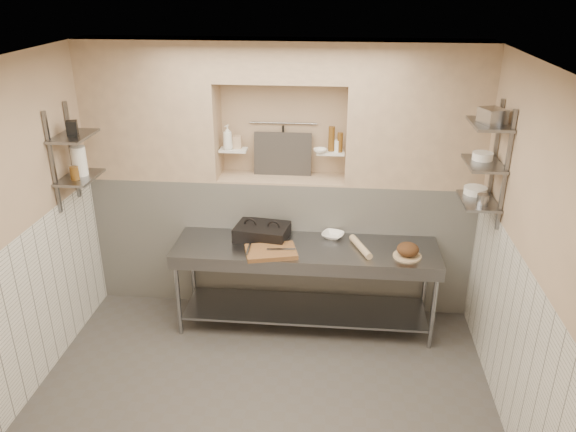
# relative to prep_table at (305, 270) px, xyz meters

# --- Properties ---
(floor) EXTENTS (4.00, 3.90, 0.10)m
(floor) POSITION_rel_prep_table_xyz_m (-0.29, -1.18, -0.69)
(floor) COLOR #46433E
(floor) RESTS_ON ground
(ceiling) EXTENTS (4.00, 3.90, 0.10)m
(ceiling) POSITION_rel_prep_table_xyz_m (-0.29, -1.18, 2.21)
(ceiling) COLOR silver
(ceiling) RESTS_ON ground
(wall_left) EXTENTS (0.10, 3.90, 2.80)m
(wall_left) POSITION_rel_prep_table_xyz_m (-2.34, -1.18, 0.76)
(wall_left) COLOR tan
(wall_left) RESTS_ON ground
(wall_right) EXTENTS (0.10, 3.90, 2.80)m
(wall_right) POSITION_rel_prep_table_xyz_m (1.76, -1.18, 0.76)
(wall_right) COLOR tan
(wall_right) RESTS_ON ground
(wall_back) EXTENTS (4.00, 0.10, 2.80)m
(wall_back) POSITION_rel_prep_table_xyz_m (-0.29, 0.82, 0.76)
(wall_back) COLOR tan
(wall_back) RESTS_ON ground
(backwall_lower) EXTENTS (4.00, 0.40, 1.40)m
(backwall_lower) POSITION_rel_prep_table_xyz_m (-0.29, 0.57, 0.06)
(backwall_lower) COLOR silver
(backwall_lower) RESTS_ON floor
(alcove_sill) EXTENTS (1.30, 0.40, 0.02)m
(alcove_sill) POSITION_rel_prep_table_xyz_m (-0.29, 0.57, 0.77)
(alcove_sill) COLOR tan
(alcove_sill) RESTS_ON backwall_lower
(backwall_pillar_left) EXTENTS (1.35, 0.40, 1.40)m
(backwall_pillar_left) POSITION_rel_prep_table_xyz_m (-1.62, 0.57, 1.46)
(backwall_pillar_left) COLOR tan
(backwall_pillar_left) RESTS_ON backwall_lower
(backwall_pillar_right) EXTENTS (1.35, 0.40, 1.40)m
(backwall_pillar_right) POSITION_rel_prep_table_xyz_m (1.03, 0.57, 1.46)
(backwall_pillar_right) COLOR tan
(backwall_pillar_right) RESTS_ON backwall_lower
(backwall_header) EXTENTS (1.30, 0.40, 0.40)m
(backwall_header) POSITION_rel_prep_table_xyz_m (-0.29, 0.57, 1.96)
(backwall_header) COLOR tan
(backwall_header) RESTS_ON backwall_lower
(wainscot_left) EXTENTS (0.02, 3.90, 1.40)m
(wainscot_left) POSITION_rel_prep_table_xyz_m (-2.28, -1.18, 0.06)
(wainscot_left) COLOR silver
(wainscot_left) RESTS_ON floor
(wainscot_right) EXTENTS (0.02, 3.90, 1.40)m
(wainscot_right) POSITION_rel_prep_table_xyz_m (1.70, -1.18, 0.06)
(wainscot_right) COLOR silver
(wainscot_right) RESTS_ON floor
(alcove_shelf_left) EXTENTS (0.28, 0.16, 0.02)m
(alcove_shelf_left) POSITION_rel_prep_table_xyz_m (-0.79, 0.57, 1.06)
(alcove_shelf_left) COLOR white
(alcove_shelf_left) RESTS_ON backwall_lower
(alcove_shelf_right) EXTENTS (0.28, 0.16, 0.02)m
(alcove_shelf_right) POSITION_rel_prep_table_xyz_m (0.21, 0.57, 1.06)
(alcove_shelf_right) COLOR white
(alcove_shelf_right) RESTS_ON backwall_lower
(utensil_rail) EXTENTS (0.70, 0.02, 0.02)m
(utensil_rail) POSITION_rel_prep_table_xyz_m (-0.29, 0.74, 1.31)
(utensil_rail) COLOR gray
(utensil_rail) RESTS_ON wall_back
(hanging_steel) EXTENTS (0.02, 0.02, 0.30)m
(hanging_steel) POSITION_rel_prep_table_xyz_m (-0.29, 0.72, 1.14)
(hanging_steel) COLOR black
(hanging_steel) RESTS_ON utensil_rail
(splash_panel) EXTENTS (0.60, 0.08, 0.45)m
(splash_panel) POSITION_rel_prep_table_xyz_m (-0.29, 0.67, 1.00)
(splash_panel) COLOR #383330
(splash_panel) RESTS_ON alcove_sill
(shelf_rail_left_a) EXTENTS (0.03, 0.03, 0.95)m
(shelf_rail_left_a) POSITION_rel_prep_table_xyz_m (-2.27, 0.07, 1.16)
(shelf_rail_left_a) COLOR slate
(shelf_rail_left_a) RESTS_ON wall_left
(shelf_rail_left_b) EXTENTS (0.03, 0.03, 0.95)m
(shelf_rail_left_b) POSITION_rel_prep_table_xyz_m (-2.27, -0.33, 1.16)
(shelf_rail_left_b) COLOR slate
(shelf_rail_left_b) RESTS_ON wall_left
(wall_shelf_left_lower) EXTENTS (0.30, 0.50, 0.02)m
(wall_shelf_left_lower) POSITION_rel_prep_table_xyz_m (-2.13, -0.13, 0.96)
(wall_shelf_left_lower) COLOR slate
(wall_shelf_left_lower) RESTS_ON wall_left
(wall_shelf_left_upper) EXTENTS (0.30, 0.50, 0.03)m
(wall_shelf_left_upper) POSITION_rel_prep_table_xyz_m (-2.13, -0.13, 1.36)
(wall_shelf_left_upper) COLOR slate
(wall_shelf_left_upper) RESTS_ON wall_left
(shelf_rail_right_a) EXTENTS (0.03, 0.03, 1.05)m
(shelf_rail_right_a) POSITION_rel_prep_table_xyz_m (1.68, 0.07, 1.21)
(shelf_rail_right_a) COLOR slate
(shelf_rail_right_a) RESTS_ON wall_right
(shelf_rail_right_b) EXTENTS (0.03, 0.03, 1.05)m
(shelf_rail_right_b) POSITION_rel_prep_table_xyz_m (1.68, -0.33, 1.21)
(shelf_rail_right_b) COLOR slate
(shelf_rail_right_b) RESTS_ON wall_right
(wall_shelf_right_lower) EXTENTS (0.30, 0.50, 0.02)m
(wall_shelf_right_lower) POSITION_rel_prep_table_xyz_m (1.55, -0.13, 0.86)
(wall_shelf_right_lower) COLOR slate
(wall_shelf_right_lower) RESTS_ON wall_right
(wall_shelf_right_mid) EXTENTS (0.30, 0.50, 0.02)m
(wall_shelf_right_mid) POSITION_rel_prep_table_xyz_m (1.55, -0.13, 1.21)
(wall_shelf_right_mid) COLOR slate
(wall_shelf_right_mid) RESTS_ON wall_right
(wall_shelf_right_upper) EXTENTS (0.30, 0.50, 0.03)m
(wall_shelf_right_upper) POSITION_rel_prep_table_xyz_m (1.55, -0.13, 1.56)
(wall_shelf_right_upper) COLOR slate
(wall_shelf_right_upper) RESTS_ON wall_right
(prep_table) EXTENTS (2.60, 0.70, 0.90)m
(prep_table) POSITION_rel_prep_table_xyz_m (0.00, 0.00, 0.00)
(prep_table) COLOR gray
(prep_table) RESTS_ON floor
(panini_press) EXTENTS (0.57, 0.45, 0.14)m
(panini_press) POSITION_rel_prep_table_xyz_m (-0.45, 0.16, 0.33)
(panini_press) COLOR black
(panini_press) RESTS_ON prep_table
(cutting_board) EXTENTS (0.55, 0.44, 0.04)m
(cutting_board) POSITION_rel_prep_table_xyz_m (-0.32, -0.17, 0.28)
(cutting_board) COLOR brown
(cutting_board) RESTS_ON prep_table
(knife_blade) EXTENTS (0.28, 0.06, 0.01)m
(knife_blade) POSITION_rel_prep_table_xyz_m (-0.23, -0.16, 0.31)
(knife_blade) COLOR gray
(knife_blade) RESTS_ON cutting_board
(tongs) EXTENTS (0.03, 0.24, 0.02)m
(tongs) POSITION_rel_prep_table_xyz_m (-0.53, -0.19, 0.31)
(tongs) COLOR gray
(tongs) RESTS_ON cutting_board
(mixing_bowl) EXTENTS (0.27, 0.27, 0.05)m
(mixing_bowl) POSITION_rel_prep_table_xyz_m (0.26, 0.24, 0.28)
(mixing_bowl) COLOR white
(mixing_bowl) RESTS_ON prep_table
(rolling_pin) EXTENTS (0.22, 0.44, 0.07)m
(rolling_pin) POSITION_rel_prep_table_xyz_m (0.53, -0.00, 0.29)
(rolling_pin) COLOR tan
(rolling_pin) RESTS_ON prep_table
(bread_board) EXTENTS (0.27, 0.27, 0.02)m
(bread_board) POSITION_rel_prep_table_xyz_m (0.97, -0.11, 0.27)
(bread_board) COLOR tan
(bread_board) RESTS_ON prep_table
(bread_loaf) EXTENTS (0.21, 0.21, 0.13)m
(bread_loaf) POSITION_rel_prep_table_xyz_m (0.97, -0.11, 0.34)
(bread_loaf) COLOR #4C2D19
(bread_loaf) RESTS_ON bread_board
(bottle_soap) EXTENTS (0.13, 0.13, 0.25)m
(bottle_soap) POSITION_rel_prep_table_xyz_m (-0.84, 0.53, 1.20)
(bottle_soap) COLOR white
(bottle_soap) RESTS_ON alcove_shelf_left
(jar_alcove) EXTENTS (0.09, 0.09, 0.13)m
(jar_alcove) POSITION_rel_prep_table_xyz_m (-0.75, 0.60, 1.13)
(jar_alcove) COLOR tan
(jar_alcove) RESTS_ON alcove_shelf_left
(bowl_alcove) EXTENTS (0.14, 0.14, 0.04)m
(bowl_alcove) POSITION_rel_prep_table_xyz_m (0.10, 0.51, 1.09)
(bowl_alcove) COLOR white
(bowl_alcove) RESTS_ON alcove_shelf_right
(condiment_a) EXTENTS (0.05, 0.05, 0.20)m
(condiment_a) POSITION_rel_prep_table_xyz_m (0.30, 0.55, 1.17)
(condiment_a) COLOR brown
(condiment_a) RESTS_ON alcove_shelf_right
(condiment_b) EXTENTS (0.06, 0.06, 0.25)m
(condiment_b) POSITION_rel_prep_table_xyz_m (0.21, 0.58, 1.20)
(condiment_b) COLOR brown
(condiment_b) RESTS_ON alcove_shelf_right
(condiment_c) EXTENTS (0.07, 0.07, 0.12)m
(condiment_c) POSITION_rel_prep_table_xyz_m (0.28, 0.56, 1.13)
(condiment_c) COLOR white
(condiment_c) RESTS_ON alcove_shelf_right
(jug_left) EXTENTS (0.14, 0.14, 0.28)m
(jug_left) POSITION_rel_prep_table_xyz_m (-2.13, -0.10, 1.11)
(jug_left) COLOR white
(jug_left) RESTS_ON wall_shelf_left_lower
(jar_left) EXTENTS (0.08, 0.08, 0.12)m
(jar_left) POSITION_rel_prep_table_xyz_m (-2.13, -0.22, 1.03)
(jar_left) COLOR brown
(jar_left) RESTS_ON wall_shelf_left_lower
(box_left_upper) EXTENTS (0.12, 0.12, 0.13)m
(box_left_upper) POSITION_rel_prep_table_xyz_m (-2.13, -0.14, 1.44)
(box_left_upper) COLOR black
(box_left_upper) RESTS_ON wall_shelf_left_upper
(bowl_right) EXTENTS (0.21, 0.21, 0.06)m
(bowl_right) POSITION_rel_prep_table_xyz_m (1.55, 0.02, 0.90)
(bowl_right) COLOR white
(bowl_right) RESTS_ON wall_shelf_right_lower
(canister_right) EXTENTS (0.10, 0.10, 0.10)m
(canister_right) POSITION_rel_prep_table_xyz_m (1.55, -0.27, 0.92)
(canister_right) COLOR gray
(canister_right) RESTS_ON wall_shelf_right_lower
(bowl_right_mid) EXTENTS (0.18, 0.18, 0.07)m
(bowl_right_mid) POSITION_rel_prep_table_xyz_m (1.55, -0.06, 1.25)
(bowl_right_mid) COLOR white
(bowl_right_mid) RESTS_ON wall_shelf_right_mid
(basket_right) EXTENTS (0.23, 0.25, 0.13)m
(basket_right) POSITION_rel_prep_table_xyz_m (1.55, -0.18, 1.64)
(basket_right) COLOR gray
(basket_right) RESTS_ON wall_shelf_right_upper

